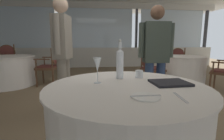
{
  "coord_description": "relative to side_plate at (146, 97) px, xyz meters",
  "views": [
    {
      "loc": [
        -0.25,
        -2.87,
        1.09
      ],
      "look_at": [
        -0.08,
        -1.38,
        0.83
      ],
      "focal_mm": 26.45,
      "sensor_mm": 36.0,
      "label": 1
    }
  ],
  "objects": [
    {
      "name": "butter_knife",
      "position": [
        0.0,
        0.0,
        0.01
      ],
      "size": [
        0.2,
        0.02,
        0.0
      ],
      "primitive_type": "cube",
      "rotation": [
        0.0,
        0.0,
        0.02
      ],
      "color": "silver",
      "rests_on": "foreground_table"
    },
    {
      "name": "water_bottle",
      "position": [
        -0.07,
        0.57,
        0.15
      ],
      "size": [
        0.07,
        0.07,
        0.37
      ],
      "color": "white",
      "rests_on": "foreground_table"
    },
    {
      "name": "side_plate",
      "position": [
        0.0,
        0.0,
        0.0
      ],
      "size": [
        0.18,
        0.18,
        0.01
      ],
      "primitive_type": "cylinder",
      "color": "white",
      "rests_on": "foreground_table"
    },
    {
      "name": "dining_chair_0_0",
      "position": [
        -1.41,
        3.27,
        -0.19
      ],
      "size": [
        0.51,
        0.57,
        0.94
      ],
      "rotation": [
        0.0,
        0.0,
        9.32
      ],
      "color": "brown",
      "rests_on": "ground_plane"
    },
    {
      "name": "dining_chair_0_1",
      "position": [
        -2.96,
        4.39,
        -0.15
      ],
      "size": [
        0.64,
        0.61,
        1.02
      ],
      "rotation": [
        0.0,
        0.0,
        11.42
      ],
      "color": "brown",
      "rests_on": "ground_plane"
    },
    {
      "name": "window_wall_far",
      "position": [
        -0.08,
        6.26,
        0.35
      ],
      "size": [
        10.36,
        0.14,
        2.73
      ],
      "color": "beige",
      "rests_on": "ground_plane"
    },
    {
      "name": "background_table_0",
      "position": [
        -2.5,
        3.38,
        -0.37
      ],
      "size": [
        1.35,
        1.35,
        0.74
      ],
      "color": "white",
      "rests_on": "ground_plane"
    },
    {
      "name": "menu_book",
      "position": [
        0.31,
        0.31,
        0.01
      ],
      "size": [
        0.31,
        0.25,
        0.02
      ],
      "primitive_type": "cube",
      "rotation": [
        0.0,
        0.0,
        0.05
      ],
      "color": "black",
      "rests_on": "foreground_table"
    },
    {
      "name": "dinner_fork",
      "position": [
        0.22,
        -0.03,
        -0.0
      ],
      "size": [
        0.04,
        0.2,
        0.0
      ],
      "primitive_type": "cube",
      "rotation": [
        0.0,
        0.0,
        1.48
      ],
      "color": "silver",
      "rests_on": "foreground_table"
    },
    {
      "name": "diner_person_0",
      "position": [
        -0.78,
        1.57,
        0.24
      ],
      "size": [
        0.25,
        0.53,
        1.72
      ],
      "rotation": [
        0.0,
        0.0,
        6.14
      ],
      "color": "gray",
      "rests_on": "ground_plane"
    },
    {
      "name": "wine_glass",
      "position": [
        -0.29,
        0.41,
        0.15
      ],
      "size": [
        0.07,
        0.07,
        0.22
      ],
      "color": "white",
      "rests_on": "foreground_table"
    },
    {
      "name": "dining_chair_1_2",
      "position": [
        2.26,
        3.84,
        -0.2
      ],
      "size": [
        0.63,
        0.59,
        0.91
      ],
      "rotation": [
        0.0,
        0.0,
        10.65
      ],
      "color": "brown",
      "rests_on": "ground_plane"
    },
    {
      "name": "water_tumbler",
      "position": [
        0.12,
        0.58,
        0.03
      ],
      "size": [
        0.08,
        0.08,
        0.07
      ],
      "primitive_type": "cylinder",
      "color": "white",
      "rests_on": "foreground_table"
    },
    {
      "name": "ground_plane",
      "position": [
        -0.08,
        1.9,
        -0.75
      ],
      "size": [
        15.13,
        15.13,
        0.0
      ],
      "primitive_type": "plane",
      "color": "#756047"
    },
    {
      "name": "dining_chair_1_0",
      "position": [
        1.0,
        2.77,
        -0.21
      ],
      "size": [
        0.54,
        0.59,
        0.9
      ],
      "rotation": [
        0.0,
        0.0,
        6.46
      ],
      "color": "brown",
      "rests_on": "ground_plane"
    },
    {
      "name": "diner_person_1",
      "position": [
        0.6,
        1.41,
        0.17
      ],
      "size": [
        0.53,
        0.21,
        1.61
      ],
      "rotation": [
        0.0,
        0.0,
        4.68
      ],
      "color": "#334770",
      "rests_on": "ground_plane"
    },
    {
      "name": "foreground_table",
      "position": [
        -0.06,
        0.3,
        -0.37
      ],
      "size": [
        1.31,
        1.31,
        0.74
      ],
      "color": "white",
      "rests_on": "ground_plane"
    },
    {
      "name": "background_table_1",
      "position": [
        1.94,
        2.94,
        -0.37
      ],
      "size": [
        1.06,
        1.06,
        0.74
      ],
      "color": "white",
      "rests_on": "ground_plane"
    }
  ]
}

